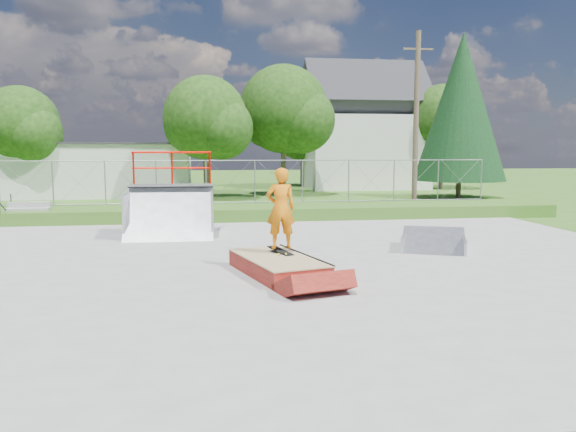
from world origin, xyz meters
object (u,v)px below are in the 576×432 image
Objects in this scene: grind_box at (278,266)px; quarter_pipe at (170,195)px; flat_bank_ramp at (433,242)px; skater at (281,211)px.

quarter_pipe is at bearing 98.88° from grind_box.
flat_bank_ramp is (4.56, 2.34, 0.05)m from grind_box.
quarter_pipe is 1.50× the size of flat_bank_ramp.
quarter_pipe is at bearing -63.65° from skater.
grind_box is at bearing -63.90° from quarter_pipe.
flat_bank_ramp is 0.98× the size of skater.
grind_box is 1.14× the size of quarter_pipe.
grind_box is 1.70× the size of flat_bank_ramp.
skater reaches higher than flat_bank_ramp.
skater reaches higher than grind_box.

